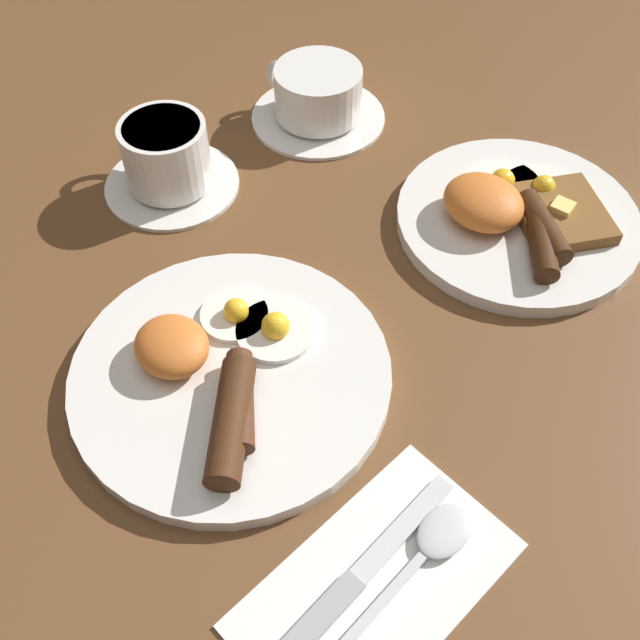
{
  "coord_description": "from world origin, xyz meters",
  "views": [
    {
      "loc": [
        0.33,
        -0.17,
        0.54
      ],
      "look_at": [
        0.01,
        0.09,
        0.03
      ],
      "focal_mm": 42.0,
      "sensor_mm": 36.0,
      "label": 1
    }
  ],
  "objects_px": {
    "breakfast_plate_far": "(518,216)",
    "spoon": "(429,548)",
    "teacup_far": "(318,97)",
    "breakfast_plate_near": "(228,373)",
    "knife": "(355,580)",
    "teacup_near": "(167,160)"
  },
  "relations": [
    {
      "from": "teacup_near",
      "to": "knife",
      "type": "bearing_deg",
      "value": -15.21
    },
    {
      "from": "breakfast_plate_far",
      "to": "teacup_far",
      "type": "relative_size",
      "value": 1.58
    },
    {
      "from": "teacup_near",
      "to": "knife",
      "type": "xyz_separation_m",
      "value": [
        0.45,
        -0.12,
        -0.03
      ]
    },
    {
      "from": "teacup_far",
      "to": "knife",
      "type": "distance_m",
      "value": 0.55
    },
    {
      "from": "teacup_near",
      "to": "knife",
      "type": "relative_size",
      "value": 0.76
    },
    {
      "from": "teacup_near",
      "to": "teacup_far",
      "type": "height_order",
      "value": "teacup_near"
    },
    {
      "from": "spoon",
      "to": "teacup_far",
      "type": "bearing_deg",
      "value": 52.54
    },
    {
      "from": "breakfast_plate_near",
      "to": "knife",
      "type": "relative_size",
      "value": 1.46
    },
    {
      "from": "teacup_near",
      "to": "spoon",
      "type": "xyz_separation_m",
      "value": [
        0.47,
        -0.07,
        -0.03
      ]
    },
    {
      "from": "teacup_far",
      "to": "knife",
      "type": "bearing_deg",
      "value": -35.6
    },
    {
      "from": "breakfast_plate_near",
      "to": "breakfast_plate_far",
      "type": "distance_m",
      "value": 0.34
    },
    {
      "from": "breakfast_plate_far",
      "to": "spoon",
      "type": "relative_size",
      "value": 1.37
    },
    {
      "from": "breakfast_plate_near",
      "to": "teacup_far",
      "type": "xyz_separation_m",
      "value": [
        -0.24,
        0.29,
        0.02
      ]
    },
    {
      "from": "breakfast_plate_far",
      "to": "teacup_near",
      "type": "distance_m",
      "value": 0.36
    },
    {
      "from": "teacup_near",
      "to": "knife",
      "type": "distance_m",
      "value": 0.47
    },
    {
      "from": "teacup_near",
      "to": "teacup_far",
      "type": "bearing_deg",
      "value": 88.67
    },
    {
      "from": "breakfast_plate_far",
      "to": "spoon",
      "type": "height_order",
      "value": "breakfast_plate_far"
    },
    {
      "from": "knife",
      "to": "spoon",
      "type": "height_order",
      "value": "spoon"
    },
    {
      "from": "breakfast_plate_far",
      "to": "breakfast_plate_near",
      "type": "bearing_deg",
      "value": -94.04
    },
    {
      "from": "breakfast_plate_near",
      "to": "spoon",
      "type": "bearing_deg",
      "value": 7.51
    },
    {
      "from": "breakfast_plate_near",
      "to": "breakfast_plate_far",
      "type": "xyz_separation_m",
      "value": [
        0.02,
        0.34,
        0.0
      ]
    },
    {
      "from": "knife",
      "to": "spoon",
      "type": "relative_size",
      "value": 1.05
    }
  ]
}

